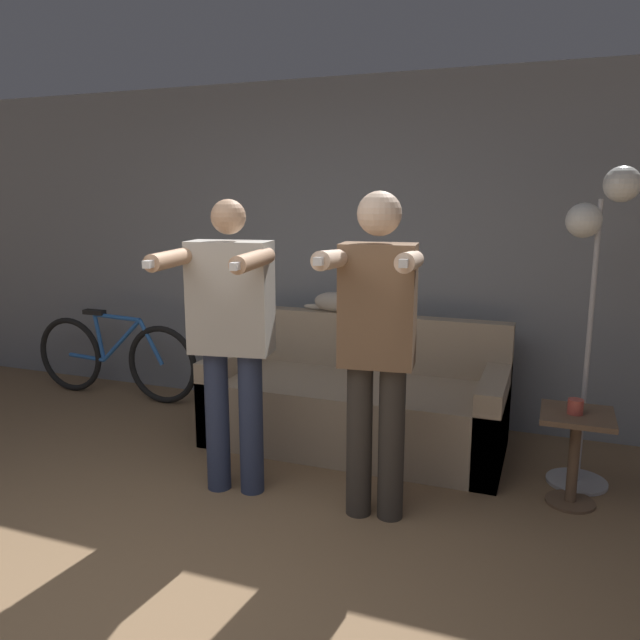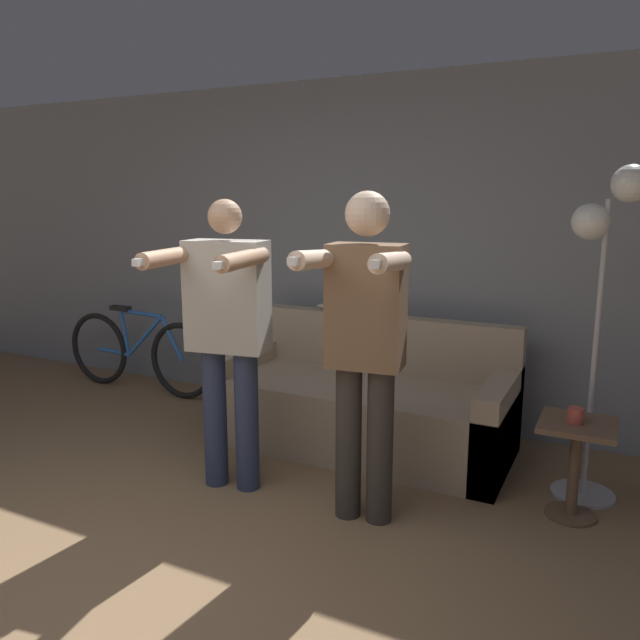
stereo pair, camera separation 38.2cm
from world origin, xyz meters
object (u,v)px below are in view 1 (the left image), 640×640
at_px(couch, 356,404).
at_px(cup, 575,407).
at_px(cat, 336,301).
at_px(person_right, 377,337).
at_px(bicycle, 115,358).
at_px(floor_lamp, 598,253).
at_px(side_table, 575,441).
at_px(person_left, 230,328).

bearing_deg(couch, cup, -17.23).
relative_size(couch, cat, 4.59).
bearing_deg(person_right, bicycle, 148.65).
xyz_separation_m(couch, floor_lamp, (1.46, -0.13, 1.12)).
relative_size(side_table, cup, 6.43).
height_order(person_left, bicycle, person_left).
relative_size(cat, floor_lamp, 0.23).
distance_m(couch, person_left, 1.27).
relative_size(cat, side_table, 0.82).
xyz_separation_m(cat, floor_lamp, (1.74, -0.46, 0.46)).
xyz_separation_m(floor_lamp, side_table, (-0.05, -0.29, -1.03)).
bearing_deg(bicycle, floor_lamp, -5.77).
bearing_deg(cup, couch, 162.77).
relative_size(person_left, side_table, 3.16).
distance_m(couch, cat, 0.79).
bearing_deg(person_right, person_left, 172.89).
distance_m(person_right, floor_lamp, 1.40).
xyz_separation_m(person_left, side_table, (1.87, 0.54, -0.61)).
bearing_deg(person_left, floor_lamp, 14.39).
bearing_deg(couch, person_right, -67.17).
height_order(floor_lamp, bicycle, floor_lamp).
bearing_deg(floor_lamp, bicycle, 174.23).
relative_size(cat, cup, 5.25).
xyz_separation_m(person_right, floor_lamp, (1.06, 0.83, 0.40)).
distance_m(floor_lamp, cup, 0.88).
bearing_deg(side_table, couch, 163.65).
height_order(floor_lamp, cup, floor_lamp).
relative_size(person_left, cup, 20.31).
bearing_deg(bicycle, person_right, -24.31).
relative_size(couch, cup, 24.11).
relative_size(couch, person_right, 1.16).
distance_m(couch, cup, 1.50).
distance_m(person_left, floor_lamp, 2.13).
distance_m(cat, bicycle, 2.08).
bearing_deg(cup, floor_lamp, 78.37).
distance_m(person_left, bicycle, 2.27).
height_order(couch, cat, cat).
relative_size(person_left, person_right, 0.98).
relative_size(person_right, floor_lamp, 0.93).
height_order(couch, cup, couch).
distance_m(person_left, person_right, 0.86).
bearing_deg(person_left, bicycle, 137.42).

